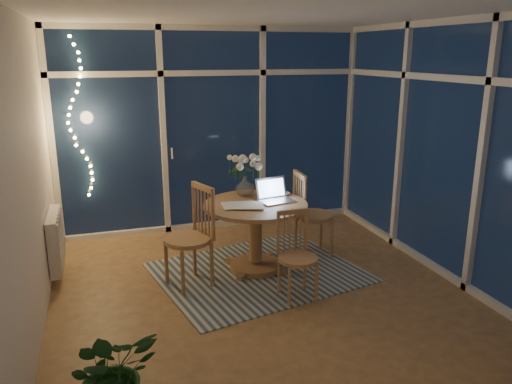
# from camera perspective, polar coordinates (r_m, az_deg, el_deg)

# --- Properties ---
(floor) EXTENTS (4.00, 4.00, 0.00)m
(floor) POSITION_cam_1_polar(r_m,az_deg,el_deg) (5.09, 0.52, -10.87)
(floor) COLOR brown
(floor) RESTS_ON ground
(ceiling) EXTENTS (4.00, 4.00, 0.00)m
(ceiling) POSITION_cam_1_polar(r_m,az_deg,el_deg) (4.57, 0.60, 19.78)
(ceiling) COLOR white
(ceiling) RESTS_ON wall_back
(wall_back) EXTENTS (4.00, 0.04, 2.60)m
(wall_back) POSITION_cam_1_polar(r_m,az_deg,el_deg) (6.56, -4.92, 7.05)
(wall_back) COLOR silver
(wall_back) RESTS_ON floor
(wall_front) EXTENTS (4.00, 0.04, 2.60)m
(wall_front) POSITION_cam_1_polar(r_m,az_deg,el_deg) (2.89, 12.99, -4.37)
(wall_front) COLOR silver
(wall_front) RESTS_ON floor
(wall_left) EXTENTS (0.04, 4.00, 2.60)m
(wall_left) POSITION_cam_1_polar(r_m,az_deg,el_deg) (4.47, -24.61, 1.67)
(wall_left) COLOR silver
(wall_left) RESTS_ON floor
(wall_right) EXTENTS (0.04, 4.00, 2.60)m
(wall_right) POSITION_cam_1_polar(r_m,az_deg,el_deg) (5.60, 20.48, 4.66)
(wall_right) COLOR silver
(wall_right) RESTS_ON floor
(window_wall_back) EXTENTS (4.00, 0.10, 2.60)m
(window_wall_back) POSITION_cam_1_polar(r_m,az_deg,el_deg) (6.52, -4.84, 7.01)
(window_wall_back) COLOR white
(window_wall_back) RESTS_ON floor
(window_wall_right) EXTENTS (0.10, 4.00, 2.60)m
(window_wall_right) POSITION_cam_1_polar(r_m,az_deg,el_deg) (5.57, 20.16, 4.65)
(window_wall_right) COLOR white
(window_wall_right) RESTS_ON floor
(radiator) EXTENTS (0.10, 0.70, 0.58)m
(radiator) POSITION_cam_1_polar(r_m,az_deg,el_deg) (5.58, -21.95, -5.15)
(radiator) COLOR silver
(radiator) RESTS_ON wall_left
(fairy_lights) EXTENTS (0.24, 0.10, 1.85)m
(fairy_lights) POSITION_cam_1_polar(r_m,az_deg,el_deg) (6.26, -19.75, 7.88)
(fairy_lights) COLOR #FFD566
(fairy_lights) RESTS_ON window_wall_back
(garden_patio) EXTENTS (12.00, 6.00, 0.10)m
(garden_patio) POSITION_cam_1_polar(r_m,az_deg,el_deg) (9.80, -5.77, 1.78)
(garden_patio) COLOR black
(garden_patio) RESTS_ON ground
(garden_fence) EXTENTS (11.00, 0.08, 1.80)m
(garden_fence) POSITION_cam_1_polar(r_m,az_deg,el_deg) (10.02, -9.34, 7.55)
(garden_fence) COLOR #362413
(garden_fence) RESTS_ON ground
(neighbour_roof) EXTENTS (7.00, 3.00, 2.20)m
(neighbour_roof) POSITION_cam_1_polar(r_m,az_deg,el_deg) (12.94, -10.28, 15.06)
(neighbour_roof) COLOR #2F3138
(neighbour_roof) RESTS_ON ground
(garden_shrubs) EXTENTS (0.90, 0.90, 0.90)m
(garden_shrubs) POSITION_cam_1_polar(r_m,az_deg,el_deg) (7.96, -12.65, 2.02)
(garden_shrubs) COLOR black
(garden_shrubs) RESTS_ON ground
(rug) EXTENTS (2.35, 2.03, 0.01)m
(rug) POSITION_cam_1_polar(r_m,az_deg,el_deg) (5.40, 0.27, -9.14)
(rug) COLOR beige
(rug) RESTS_ON floor
(dining_table) EXTENTS (1.30, 1.30, 0.75)m
(dining_table) POSITION_cam_1_polar(r_m,az_deg,el_deg) (5.35, -0.05, -5.14)
(dining_table) COLOR #A37149
(dining_table) RESTS_ON floor
(chair_left) EXTENTS (0.62, 0.62, 1.04)m
(chair_left) POSITION_cam_1_polar(r_m,az_deg,el_deg) (4.97, -7.80, -5.14)
(chair_left) COLOR #A37149
(chair_left) RESTS_ON floor
(chair_right) EXTENTS (0.49, 0.49, 1.01)m
(chair_right) POSITION_cam_1_polar(r_m,az_deg,el_deg) (5.72, 6.65, -2.45)
(chair_right) COLOR #A37149
(chair_right) RESTS_ON floor
(chair_front) EXTENTS (0.40, 0.40, 0.86)m
(chair_front) POSITION_cam_1_polar(r_m,az_deg,el_deg) (4.72, 4.82, -7.35)
(chair_front) COLOR #A37149
(chair_front) RESTS_ON floor
(laptop) EXTENTS (0.40, 0.36, 0.26)m
(laptop) POSITION_cam_1_polar(r_m,az_deg,el_deg) (5.26, 2.39, 0.24)
(laptop) COLOR silver
(laptop) RESTS_ON dining_table
(flower_vase) EXTENTS (0.24, 0.24, 0.21)m
(flower_vase) POSITION_cam_1_polar(r_m,az_deg,el_deg) (5.48, -1.27, 0.63)
(flower_vase) COLOR white
(flower_vase) RESTS_ON dining_table
(bowl) EXTENTS (0.18, 0.18, 0.04)m
(bowl) POSITION_cam_1_polar(r_m,az_deg,el_deg) (5.51, 2.96, -0.23)
(bowl) COLOR silver
(bowl) RESTS_ON dining_table
(newspapers) EXTENTS (0.37, 0.29, 0.02)m
(newspapers) POSITION_cam_1_polar(r_m,az_deg,el_deg) (5.14, -1.47, -1.51)
(newspapers) COLOR white
(newspapers) RESTS_ON dining_table
(phone) EXTENTS (0.12, 0.07, 0.01)m
(phone) POSITION_cam_1_polar(r_m,az_deg,el_deg) (5.19, -0.24, -1.39)
(phone) COLOR black
(phone) RESTS_ON dining_table
(potted_plant) EXTENTS (0.66, 0.62, 0.76)m
(potted_plant) POSITION_cam_1_polar(r_m,az_deg,el_deg) (3.28, -15.88, -20.25)
(potted_plant) COLOR #1A4A1C
(potted_plant) RESTS_ON floor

